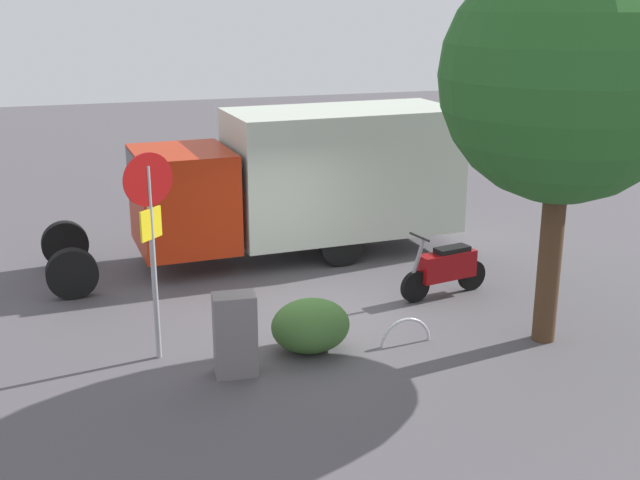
% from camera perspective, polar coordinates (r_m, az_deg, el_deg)
% --- Properties ---
extents(ground_plane, '(60.00, 60.00, 0.00)m').
position_cam_1_polar(ground_plane, '(13.45, -0.32, -5.41)').
color(ground_plane, '#4E4A4F').
extents(box_truck_near, '(8.37, 2.56, 2.97)m').
position_cam_1_polar(box_truck_near, '(16.17, -1.47, 4.50)').
color(box_truck_near, black).
rests_on(box_truck_near, ground).
extents(motorcycle, '(1.80, 0.65, 1.20)m').
position_cam_1_polar(motorcycle, '(14.34, 9.00, -1.97)').
color(motorcycle, black).
rests_on(motorcycle, ground).
extents(stop_sign, '(0.71, 0.33, 3.08)m').
position_cam_1_polar(stop_sign, '(11.49, -11.98, 1.10)').
color(stop_sign, '#9E9EA3').
rests_on(stop_sign, ground).
extents(street_tree, '(3.62, 3.62, 5.85)m').
position_cam_1_polar(street_tree, '(12.04, 17.14, 10.98)').
color(street_tree, '#47301E').
rests_on(street_tree, ground).
extents(utility_cabinet, '(0.62, 0.45, 1.20)m').
position_cam_1_polar(utility_cabinet, '(11.29, -6.08, -6.74)').
color(utility_cabinet, slate).
rests_on(utility_cabinet, ground).
extents(bike_rack_hoop, '(0.85, 0.09, 0.85)m').
position_cam_1_polar(bike_rack_hoop, '(12.48, 6.13, -7.36)').
color(bike_rack_hoop, '#B7B7BC').
rests_on(bike_rack_hoop, ground).
extents(shrub_near_sign, '(1.20, 0.98, 0.82)m').
position_cam_1_polar(shrub_near_sign, '(12.01, -0.68, -6.14)').
color(shrub_near_sign, '#3E692E').
rests_on(shrub_near_sign, ground).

